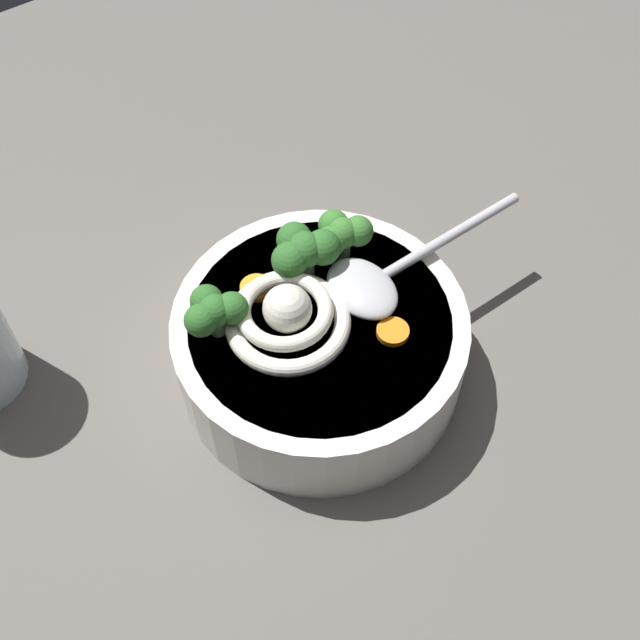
# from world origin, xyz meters

# --- Properties ---
(table_slab) EXTENTS (1.24, 1.24, 0.03)m
(table_slab) POSITION_xyz_m (0.00, 0.00, 0.01)
(table_slab) COLOR #5B5651
(table_slab) RESTS_ON ground
(soup_bowl) EXTENTS (0.21, 0.21, 0.06)m
(soup_bowl) POSITION_xyz_m (-0.02, -0.04, 0.06)
(soup_bowl) COLOR silver
(soup_bowl) RESTS_ON table_slab
(noodle_pile) EXTENTS (0.10, 0.09, 0.04)m
(noodle_pile) POSITION_xyz_m (0.00, -0.05, 0.10)
(noodle_pile) COLOR silver
(noodle_pile) RESTS_ON soup_bowl
(soup_spoon) EXTENTS (0.17, 0.06, 0.02)m
(soup_spoon) POSITION_xyz_m (-0.07, -0.04, 0.10)
(soup_spoon) COLOR #B7B7BC
(soup_spoon) RESTS_ON soup_bowl
(broccoli_floret_right) EXTENTS (0.04, 0.04, 0.04)m
(broccoli_floret_right) POSITION_xyz_m (0.04, -0.07, 0.11)
(broccoli_floret_right) COLOR #7A9E60
(broccoli_floret_right) RESTS_ON soup_bowl
(broccoli_floret_near_spoon) EXTENTS (0.05, 0.04, 0.04)m
(broccoli_floret_near_spoon) POSITION_xyz_m (-0.04, -0.08, 0.11)
(broccoli_floret_near_spoon) COLOR #7A9E60
(broccoli_floret_near_spoon) RESTS_ON soup_bowl
(broccoli_floret_center) EXTENTS (0.04, 0.04, 0.04)m
(broccoli_floret_center) POSITION_xyz_m (-0.07, -0.08, 0.11)
(broccoli_floret_center) COLOR #7A9E60
(broccoli_floret_center) RESTS_ON soup_bowl
(carrot_slice_rear) EXTENTS (0.02, 0.02, 0.00)m
(carrot_slice_rear) POSITION_xyz_m (-0.06, 0.00, 0.09)
(carrot_slice_rear) COLOR orange
(carrot_slice_rear) RESTS_ON soup_bowl
(carrot_slice_far) EXTENTS (0.02, 0.02, 0.00)m
(carrot_slice_far) POSITION_xyz_m (-0.00, -0.09, 0.09)
(carrot_slice_far) COLOR orange
(carrot_slice_far) RESTS_ON soup_bowl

